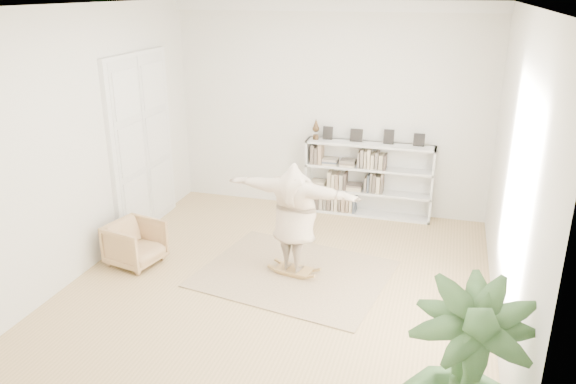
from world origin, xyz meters
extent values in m
plane|color=tan|center=(0.00, 0.00, 0.00)|extent=(6.00, 6.00, 0.00)
plane|color=silver|center=(0.00, 3.00, 1.80)|extent=(5.50, 0.00, 5.50)
plane|color=silver|center=(0.00, -3.00, 1.80)|extent=(5.50, 0.00, 5.50)
plane|color=silver|center=(-2.75, 0.00, 1.80)|extent=(0.00, 6.00, 6.00)
plane|color=silver|center=(2.75, 0.00, 1.80)|extent=(0.00, 6.00, 6.00)
plane|color=white|center=(0.00, 0.00, 3.60)|extent=(6.00, 6.00, 0.00)
cube|color=white|center=(0.00, 2.94, 3.51)|extent=(5.50, 0.12, 0.18)
cube|color=white|center=(-2.71, 1.30, 1.40)|extent=(0.08, 1.78, 2.92)
cube|color=silver|center=(-2.69, 0.90, 1.40)|extent=(0.06, 0.78, 2.80)
cube|color=silver|center=(-2.69, 1.70, 1.40)|extent=(0.06, 0.78, 2.80)
cube|color=silver|center=(-0.33, 2.81, 0.65)|extent=(0.04, 0.35, 1.30)
cube|color=silver|center=(1.83, 2.81, 0.65)|extent=(0.04, 0.35, 1.30)
cube|color=silver|center=(0.75, 2.96, 0.65)|extent=(2.20, 0.04, 1.30)
cube|color=silver|center=(0.75, 2.81, 0.02)|extent=(2.20, 0.35, 0.04)
cube|color=silver|center=(0.75, 2.81, 0.43)|extent=(2.20, 0.35, 0.04)
cube|color=silver|center=(0.75, 2.81, 0.86)|extent=(2.20, 0.35, 0.04)
cube|color=silver|center=(0.75, 2.81, 1.28)|extent=(2.20, 0.35, 0.04)
cube|color=black|center=(0.00, 2.85, 1.42)|extent=(0.18, 0.07, 0.24)
cube|color=black|center=(0.50, 2.85, 1.42)|extent=(0.18, 0.07, 0.24)
cube|color=black|center=(1.05, 2.85, 1.42)|extent=(0.18, 0.07, 0.24)
cube|color=black|center=(1.55, 2.85, 1.42)|extent=(0.18, 0.07, 0.24)
imported|color=tan|center=(-2.18, 0.00, 0.32)|extent=(0.82, 0.81, 0.64)
cube|color=tan|center=(0.11, 0.32, 0.01)|extent=(2.80, 2.39, 0.02)
cube|color=olive|center=(0.11, 0.32, 0.07)|extent=(0.53, 0.37, 0.03)
cube|color=olive|center=(0.11, 0.32, 0.04)|extent=(0.34, 0.10, 0.04)
cube|color=olive|center=(0.11, 0.32, 0.04)|extent=(0.34, 0.10, 0.04)
cube|color=olive|center=(0.11, 0.32, 0.07)|extent=(0.20, 0.08, 0.10)
cube|color=olive|center=(0.11, 0.32, 0.07)|extent=(0.20, 0.08, 0.10)
imported|color=#C5AE94|center=(0.11, 0.32, 0.90)|extent=(1.97, 0.83, 1.55)
imported|color=#32562B|center=(2.30, -2.55, 0.85)|extent=(1.02, 1.02, 1.70)
camera|label=1|loc=(1.99, -6.42, 3.80)|focal=35.00mm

